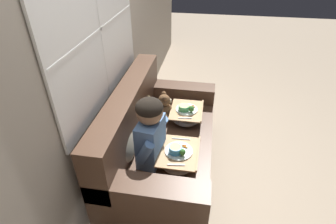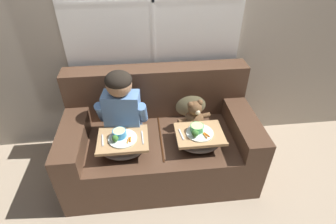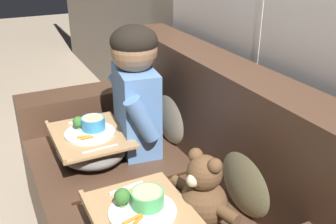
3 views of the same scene
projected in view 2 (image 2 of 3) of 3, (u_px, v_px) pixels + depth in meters
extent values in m
plane|color=tan|center=(161.00, 168.00, 2.76)|extent=(14.00, 14.00, 0.00)
cube|color=#A89E8E|center=(153.00, 27.00, 2.45)|extent=(8.00, 0.05, 2.60)
cube|color=white|center=(153.00, 1.00, 2.28)|extent=(1.67, 0.02, 1.24)
cube|color=black|center=(153.00, 1.00, 2.28)|extent=(1.62, 0.01, 1.19)
cube|color=white|center=(153.00, 1.00, 2.27)|extent=(0.02, 0.02, 1.19)
cube|color=white|center=(153.00, 1.00, 2.27)|extent=(1.62, 0.02, 0.02)
cube|color=#4C3323|center=(161.00, 152.00, 2.62)|extent=(1.77, 0.95, 0.47)
cube|color=#4C3323|center=(157.00, 91.00, 2.62)|extent=(1.77, 0.22, 0.51)
cube|color=#4C3323|center=(74.00, 132.00, 2.35)|extent=(0.22, 0.95, 0.19)
cube|color=#4C3323|center=(241.00, 121.00, 2.49)|extent=(0.22, 0.95, 0.19)
cube|color=#32190A|center=(160.00, 135.00, 2.46)|extent=(0.01, 0.69, 0.01)
ellipsoid|color=#C1B293|center=(124.00, 104.00, 2.57)|extent=(0.37, 0.18, 0.38)
ellipsoid|color=tan|center=(190.00, 100.00, 2.63)|extent=(0.37, 0.18, 0.38)
cube|color=#5B84BC|center=(123.00, 114.00, 2.37)|extent=(0.34, 0.22, 0.43)
sphere|color=#936B4C|center=(119.00, 84.00, 2.19)|extent=(0.22, 0.22, 0.22)
ellipsoid|color=black|center=(118.00, 80.00, 2.17)|extent=(0.23, 0.23, 0.16)
cylinder|color=#5B84BC|center=(101.00, 112.00, 2.34)|extent=(0.10, 0.18, 0.24)
cylinder|color=#5B84BC|center=(142.00, 113.00, 2.34)|extent=(0.10, 0.18, 0.24)
sphere|color=brown|center=(194.00, 120.00, 2.50)|extent=(0.19, 0.19, 0.19)
sphere|color=brown|center=(195.00, 108.00, 2.42)|extent=(0.13, 0.13, 0.13)
sphere|color=brown|center=(190.00, 105.00, 2.38)|extent=(0.06, 0.06, 0.06)
sphere|color=brown|center=(200.00, 102.00, 2.41)|extent=(0.06, 0.06, 0.06)
sphere|color=beige|center=(198.00, 112.00, 2.38)|extent=(0.05, 0.05, 0.05)
sphere|color=black|center=(198.00, 113.00, 2.37)|extent=(0.02, 0.02, 0.02)
cylinder|color=brown|center=(183.00, 121.00, 2.46)|extent=(0.10, 0.07, 0.05)
cylinder|color=brown|center=(205.00, 116.00, 2.53)|extent=(0.10, 0.07, 0.05)
cylinder|color=brown|center=(194.00, 132.00, 2.46)|extent=(0.07, 0.09, 0.05)
cylinder|color=brown|center=(202.00, 130.00, 2.49)|extent=(0.07, 0.09, 0.05)
ellipsoid|color=slate|center=(124.00, 145.00, 2.27)|extent=(0.41, 0.34, 0.12)
cube|color=tan|center=(123.00, 140.00, 2.23)|extent=(0.43, 0.35, 0.01)
cube|color=tan|center=(122.00, 152.00, 2.08)|extent=(0.43, 0.02, 0.02)
cylinder|color=silver|center=(123.00, 138.00, 2.22)|extent=(0.24, 0.24, 0.01)
cylinder|color=#3889C1|center=(120.00, 133.00, 2.22)|extent=(0.12, 0.12, 0.06)
cylinder|color=#E5D189|center=(119.00, 131.00, 2.20)|extent=(0.10, 0.10, 0.01)
sphere|color=#38702D|center=(115.00, 138.00, 2.16)|extent=(0.05, 0.05, 0.05)
cylinder|color=#7A9E56|center=(116.00, 141.00, 2.17)|extent=(0.02, 0.02, 0.02)
cylinder|color=orange|center=(128.00, 140.00, 2.18)|extent=(0.03, 0.07, 0.01)
cylinder|color=orange|center=(130.00, 139.00, 2.19)|extent=(0.01, 0.06, 0.01)
cube|color=silver|center=(103.00, 140.00, 2.21)|extent=(0.03, 0.14, 0.01)
cube|color=silver|center=(143.00, 137.00, 2.24)|extent=(0.02, 0.17, 0.01)
ellipsoid|color=slate|center=(199.00, 140.00, 2.33)|extent=(0.40, 0.33, 0.12)
cube|color=tan|center=(200.00, 134.00, 2.29)|extent=(0.42, 0.34, 0.01)
cube|color=tan|center=(204.00, 146.00, 2.15)|extent=(0.42, 0.02, 0.02)
cylinder|color=silver|center=(200.00, 133.00, 2.28)|extent=(0.24, 0.24, 0.01)
cylinder|color=#4CAD60|center=(197.00, 128.00, 2.28)|extent=(0.12, 0.12, 0.06)
cylinder|color=#E5D189|center=(197.00, 126.00, 2.27)|extent=(0.10, 0.10, 0.01)
sphere|color=#38702D|center=(195.00, 133.00, 2.20)|extent=(0.06, 0.06, 0.06)
cylinder|color=#7A9E56|center=(195.00, 136.00, 2.22)|extent=(0.02, 0.02, 0.03)
cylinder|color=orange|center=(205.00, 135.00, 2.23)|extent=(0.03, 0.07, 0.01)
cylinder|color=orange|center=(207.00, 135.00, 2.24)|extent=(0.05, 0.06, 0.01)
cube|color=silver|center=(181.00, 134.00, 2.27)|extent=(0.03, 0.14, 0.01)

